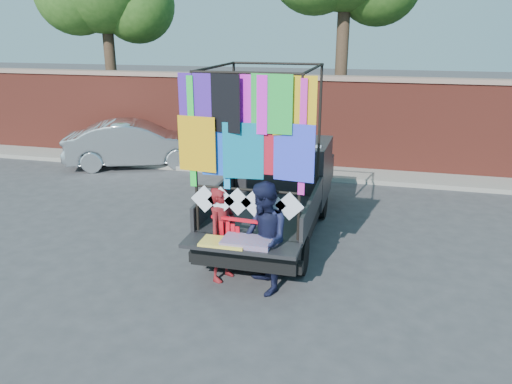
% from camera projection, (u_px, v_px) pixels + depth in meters
% --- Properties ---
extents(ground, '(90.00, 90.00, 0.00)m').
position_uv_depth(ground, '(224.00, 276.00, 8.10)').
color(ground, '#38383A').
rests_on(ground, ground).
extents(brick_wall, '(30.00, 0.45, 2.61)m').
position_uv_depth(brick_wall, '(299.00, 121.00, 14.13)').
color(brick_wall, maroon).
rests_on(brick_wall, ground).
extents(curb, '(30.00, 1.20, 0.12)m').
position_uv_depth(curb, '(294.00, 171.00, 13.88)').
color(curb, gray).
rests_on(curb, ground).
extents(pickup_truck, '(2.06, 5.18, 3.26)m').
position_uv_depth(pickup_truck, '(280.00, 186.00, 9.99)').
color(pickup_truck, black).
rests_on(pickup_truck, ground).
extents(sedan, '(4.21, 2.81, 1.31)m').
position_uv_depth(sedan, '(137.00, 144.00, 14.42)').
color(sedan, silver).
rests_on(sedan, ground).
extents(woman, '(0.54, 0.65, 1.54)m').
position_uv_depth(woman, '(222.00, 234.00, 7.80)').
color(woman, maroon).
rests_on(woman, ground).
extents(man, '(0.98, 1.05, 1.72)m').
position_uv_depth(man, '(264.00, 239.00, 7.40)').
color(man, '#161A38').
rests_on(man, ground).
extents(streamer_bundle, '(1.01, 0.13, 0.69)m').
position_uv_depth(streamer_bundle, '(235.00, 232.00, 7.60)').
color(streamer_bundle, red).
rests_on(streamer_bundle, ground).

